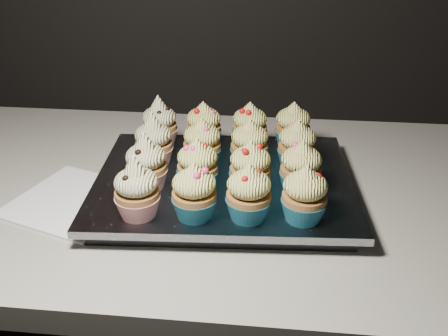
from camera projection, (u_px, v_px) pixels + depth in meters
name	position (u px, v px, depth m)	size (l,w,h in m)	color
worktop	(320.00, 198.00, 0.84)	(2.44, 0.64, 0.04)	beige
napkin	(74.00, 201.00, 0.80)	(0.17, 0.17, 0.00)	white
baking_tray	(224.00, 189.00, 0.81)	(0.38, 0.29, 0.02)	black
foil_lining	(224.00, 180.00, 0.80)	(0.41, 0.32, 0.01)	silver
cupcake_0	(137.00, 190.00, 0.68)	(0.06, 0.06, 0.10)	#AC171C
cupcake_1	(194.00, 193.00, 0.68)	(0.06, 0.06, 0.08)	#1C6985
cupcake_2	(249.00, 194.00, 0.68)	(0.06, 0.06, 0.08)	#1C6985
cupcake_3	(305.00, 195.00, 0.68)	(0.06, 0.06, 0.08)	#1C6985
cupcake_4	(146.00, 164.00, 0.75)	(0.06, 0.06, 0.10)	#AC171C
cupcake_5	(197.00, 166.00, 0.75)	(0.06, 0.06, 0.08)	#1C6985
cupcake_6	(250.00, 168.00, 0.74)	(0.06, 0.06, 0.08)	#1C6985
cupcake_7	(301.00, 168.00, 0.74)	(0.06, 0.06, 0.08)	#1C6985
cupcake_8	(154.00, 142.00, 0.82)	(0.06, 0.06, 0.10)	#AC171C
cupcake_9	(202.00, 144.00, 0.82)	(0.06, 0.06, 0.08)	#1C6985
cupcake_10	(249.00, 145.00, 0.82)	(0.06, 0.06, 0.08)	#1C6985
cupcake_11	(297.00, 146.00, 0.81)	(0.06, 0.06, 0.08)	#1C6985
cupcake_12	(160.00, 124.00, 0.89)	(0.06, 0.06, 0.10)	#AC171C
cupcake_13	(204.00, 126.00, 0.88)	(0.06, 0.06, 0.08)	#1C6985
cupcake_14	(250.00, 127.00, 0.88)	(0.06, 0.06, 0.08)	#1C6985
cupcake_15	(293.00, 126.00, 0.88)	(0.06, 0.06, 0.08)	#1C6985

